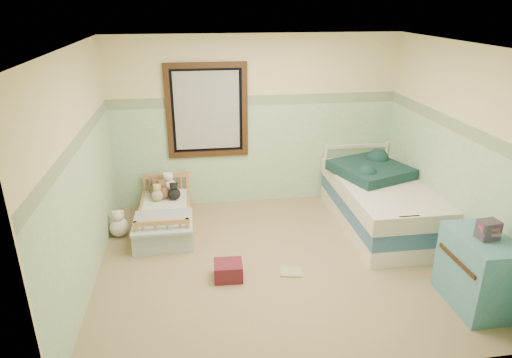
{
  "coord_description": "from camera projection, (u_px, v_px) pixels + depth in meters",
  "views": [
    {
      "loc": [
        -0.91,
        -4.55,
        2.93
      ],
      "look_at": [
        -0.2,
        0.35,
        0.94
      ],
      "focal_mm": 31.46,
      "sensor_mm": 36.0,
      "label": 1
    }
  ],
  "objects": [
    {
      "name": "plush_bed_dark",
      "position": [
        174.0,
        194.0,
        6.31
      ],
      "size": [
        0.17,
        0.17,
        0.17
      ],
      "primitive_type": "sphere",
      "color": "black",
      "rests_on": "toddler_mattress"
    },
    {
      "name": "plush_floor_cream",
      "position": [
        119.0,
        227.0,
        5.93
      ],
      "size": [
        0.25,
        0.25,
        0.25
      ],
      "primitive_type": "sphere",
      "color": "silver",
      "rests_on": "floor"
    },
    {
      "name": "window_frame",
      "position": [
        207.0,
        111.0,
        6.37
      ],
      "size": [
        1.16,
        0.06,
        1.36
      ],
      "primitive_type": "cube",
      "color": "black",
      "rests_on": "wall_back"
    },
    {
      "name": "wall_front",
      "position": [
        325.0,
        247.0,
        3.27
      ],
      "size": [
        4.2,
        0.04,
        2.5
      ],
      "primitive_type": "cube",
      "color": "beige",
      "rests_on": "floor"
    },
    {
      "name": "ceiling",
      "position": [
        281.0,
        45.0,
        4.45
      ],
      "size": [
        4.2,
        3.6,
        0.02
      ],
      "primitive_type": "cube",
      "color": "silver",
      "rests_on": "wall_back"
    },
    {
      "name": "twin_bed_frame",
      "position": [
        378.0,
        219.0,
        6.19
      ],
      "size": [
        1.03,
        2.05,
        0.22
      ],
      "primitive_type": "cube",
      "color": "white",
      "rests_on": "floor"
    },
    {
      "name": "plush_bed_tan",
      "position": [
        158.0,
        195.0,
        6.28
      ],
      "size": [
        0.17,
        0.17,
        0.17
      ],
      "primitive_type": "sphere",
      "color": "#C3B188",
      "rests_on": "toddler_mattress"
    },
    {
      "name": "border_strip",
      "position": [
        256.0,
        100.0,
        6.44
      ],
      "size": [
        4.2,
        0.01,
        0.15
      ],
      "primitive_type": "cube",
      "color": "#456B46",
      "rests_on": "wall_back"
    },
    {
      "name": "wall_left",
      "position": [
        80.0,
        174.0,
        4.65
      ],
      "size": [
        0.04,
        3.6,
        2.5
      ],
      "primitive_type": "cube",
      "color": "beige",
      "rests_on": "floor"
    },
    {
      "name": "plush_floor_tan",
      "position": [
        144.0,
        230.0,
        5.89
      ],
      "size": [
        0.23,
        0.23,
        0.23
      ],
      "primitive_type": "sphere",
      "color": "#C3B188",
      "rests_on": "floor"
    },
    {
      "name": "extra_plush_0",
      "position": [
        157.0,
        191.0,
        6.38
      ],
      "size": [
        0.19,
        0.19,
        0.19
      ],
      "primitive_type": "sphere",
      "color": "brown",
      "rests_on": "toddler_mattress"
    },
    {
      "name": "teal_blanket",
      "position": [
        370.0,
        170.0,
        6.22
      ],
      "size": [
        1.13,
        1.16,
        0.14
      ],
      "primitive_type": "cube",
      "rotation": [
        0.0,
        0.0,
        0.34
      ],
      "color": "#0F312D",
      "rests_on": "twin_mattress"
    },
    {
      "name": "floor",
      "position": [
        277.0,
        262.0,
        5.4
      ],
      "size": [
        4.2,
        3.6,
        0.02
      ],
      "primitive_type": "cube",
      "color": "#807157",
      "rests_on": "ground"
    },
    {
      "name": "book_stack",
      "position": [
        488.0,
        230.0,
        4.3
      ],
      "size": [
        0.2,
        0.17,
        0.19
      ],
      "primitive_type": "cube",
      "rotation": [
        0.0,
        0.0,
        0.1
      ],
      "color": "brown",
      "rests_on": "dresser"
    },
    {
      "name": "twin_boxspring",
      "position": [
        379.0,
        204.0,
        6.1
      ],
      "size": [
        1.03,
        2.05,
        0.22
      ],
      "primitive_type": "cube",
      "color": "navy",
      "rests_on": "twin_bed_frame"
    },
    {
      "name": "wainscot_mint",
      "position": [
        256.0,
        155.0,
        6.75
      ],
      "size": [
        4.2,
        0.01,
        1.5
      ],
      "primitive_type": "cube",
      "color": "#8ABE89",
      "rests_on": "floor"
    },
    {
      "name": "toddler_mattress",
      "position": [
        165.0,
        213.0,
        6.09
      ],
      "size": [
        0.62,
        1.31,
        0.12
      ],
      "primitive_type": "cube",
      "color": "silver",
      "rests_on": "toddler_bed_frame"
    },
    {
      "name": "window_blinds",
      "position": [
        207.0,
        111.0,
        6.38
      ],
      "size": [
        0.92,
        0.01,
        1.12
      ],
      "primitive_type": "cube",
      "color": "beige",
      "rests_on": "window_frame"
    },
    {
      "name": "wall_right",
      "position": [
        456.0,
        155.0,
        5.2
      ],
      "size": [
        0.04,
        3.6,
        2.5
      ],
      "primitive_type": "cube",
      "color": "beige",
      "rests_on": "floor"
    },
    {
      "name": "floor_book",
      "position": [
        291.0,
        272.0,
        5.16
      ],
      "size": [
        0.28,
        0.24,
        0.02
      ],
      "primitive_type": "cube",
      "rotation": [
        0.0,
        0.0,
        -0.22
      ],
      "color": "gold",
      "rests_on": "floor"
    },
    {
      "name": "dresser",
      "position": [
        478.0,
        271.0,
        4.5
      ],
      "size": [
        0.49,
        0.78,
        0.78
      ],
      "primitive_type": "cube",
      "color": "teal",
      "rests_on": "floor"
    },
    {
      "name": "extra_plush_1",
      "position": [
        163.0,
        192.0,
        6.33
      ],
      "size": [
        0.2,
        0.2,
        0.2
      ],
      "primitive_type": "sphere",
      "color": "brown",
      "rests_on": "toddler_mattress"
    },
    {
      "name": "toddler_bed_frame",
      "position": [
        166.0,
        222.0,
        6.14
      ],
      "size": [
        0.68,
        1.36,
        0.18
      ],
      "primitive_type": "cube",
      "color": "#9A6848",
      "rests_on": "floor"
    },
    {
      "name": "wall_back",
      "position": [
        255.0,
        122.0,
        6.58
      ],
      "size": [
        4.2,
        0.04,
        2.5
      ],
      "primitive_type": "cube",
      "color": "beige",
      "rests_on": "floor"
    },
    {
      "name": "red_pillow",
      "position": [
        228.0,
        271.0,
        5.03
      ],
      "size": [
        0.33,
        0.29,
        0.2
      ],
      "primitive_type": "cube",
      "rotation": [
        0.0,
        0.0,
        -0.04
      ],
      "color": "maroon",
      "rests_on": "floor"
    },
    {
      "name": "plush_bed_brown",
      "position": [
        155.0,
        189.0,
        6.47
      ],
      "size": [
        0.18,
        0.18,
        0.18
      ],
      "primitive_type": "sphere",
      "color": "brown",
      "rests_on": "toddler_mattress"
    },
    {
      "name": "patchwork_quilt",
      "position": [
        163.0,
        222.0,
        5.67
      ],
      "size": [
        0.74,
        0.68,
        0.03
      ],
      "primitive_type": "cube",
      "color": "#6BA1D5",
      "rests_on": "toddler_mattress"
    },
    {
      "name": "twin_mattress",
      "position": [
        381.0,
        190.0,
        6.02
      ],
      "size": [
        1.07,
        2.09,
        0.22
      ],
      "primitive_type": "cube",
      "color": "beige",
      "rests_on": "twin_boxspring"
    },
    {
      "name": "plush_bed_white",
      "position": [
        169.0,
        186.0,
        6.49
      ],
      "size": [
        0.23,
        0.23,
        0.23
      ],
      "primitive_type": "sphere",
      "color": "white",
      "rests_on": "toddler_mattress"
    }
  ]
}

